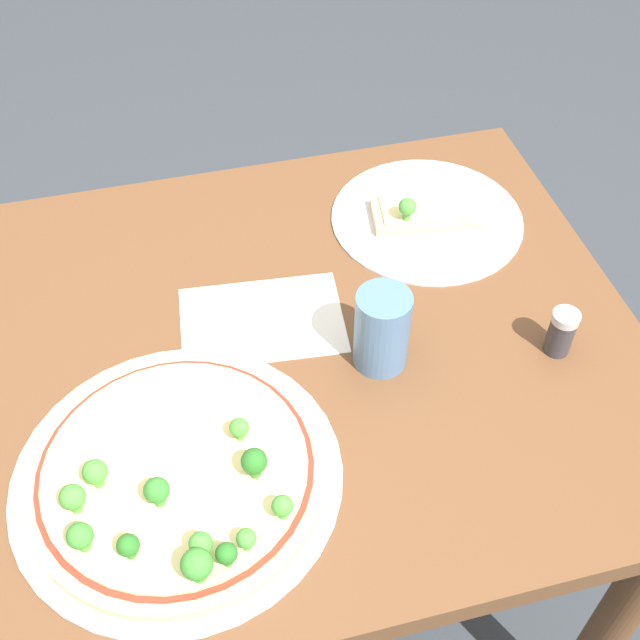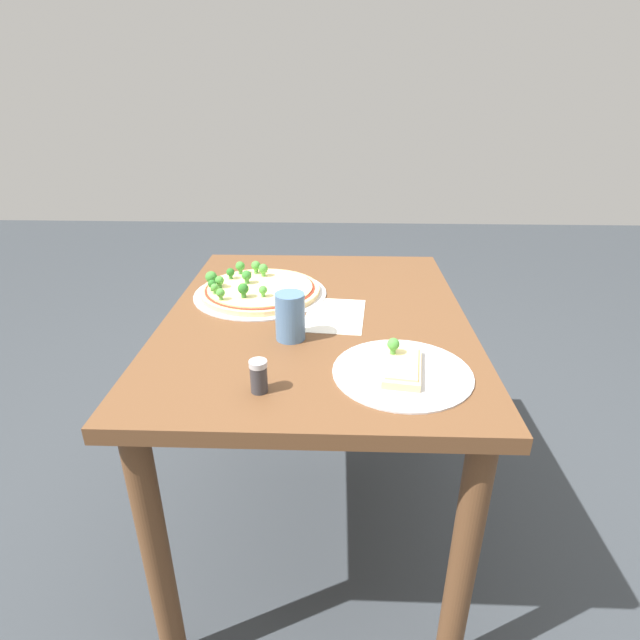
# 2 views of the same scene
# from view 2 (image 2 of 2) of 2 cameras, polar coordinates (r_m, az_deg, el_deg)

# --- Properties ---
(ground_plane) EXTENTS (8.00, 8.00, 0.00)m
(ground_plane) POSITION_cam_2_polar(r_m,az_deg,el_deg) (1.77, -0.37, -22.23)
(ground_plane) COLOR #33383D
(dining_table) EXTENTS (1.00, 0.78, 0.76)m
(dining_table) POSITION_cam_2_polar(r_m,az_deg,el_deg) (1.37, -0.44, -3.86)
(dining_table) COLOR brown
(dining_table) RESTS_ON ground_plane
(pizza_tray_whole) EXTENTS (0.38, 0.38, 0.07)m
(pizza_tray_whole) POSITION_cam_2_polar(r_m,az_deg,el_deg) (1.45, -7.06, 3.50)
(pizza_tray_whole) COLOR silver
(pizza_tray_whole) RESTS_ON dining_table
(pizza_tray_slice) EXTENTS (0.29, 0.29, 0.06)m
(pizza_tray_slice) POSITION_cam_2_polar(r_m,az_deg,el_deg) (1.06, 9.35, -5.57)
(pizza_tray_slice) COLOR silver
(pizza_tray_slice) RESTS_ON dining_table
(drinking_cup) EXTENTS (0.07, 0.07, 0.11)m
(drinking_cup) POSITION_cam_2_polar(r_m,az_deg,el_deg) (1.17, -3.44, 0.40)
(drinking_cup) COLOR #4C7099
(drinking_cup) RESTS_ON dining_table
(condiment_shaker) EXTENTS (0.04, 0.04, 0.07)m
(condiment_shaker) POSITION_cam_2_polar(r_m,az_deg,el_deg) (0.98, -7.02, -6.37)
(condiment_shaker) COLOR #333338
(condiment_shaker) RESTS_ON dining_table
(paper_menu) EXTENTS (0.23, 0.17, 0.00)m
(paper_menu) POSITION_cam_2_polar(r_m,az_deg,el_deg) (1.31, 1.70, 0.55)
(paper_menu) COLOR silver
(paper_menu) RESTS_ON dining_table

